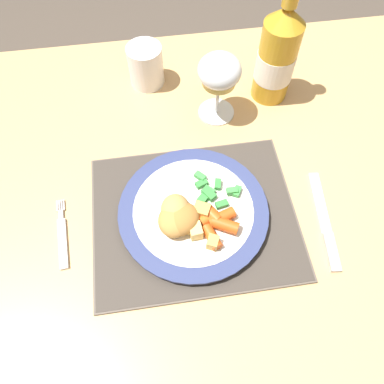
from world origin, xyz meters
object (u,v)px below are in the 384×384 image
(wine_glass, at_px, (219,74))
(bottle, at_px, (277,55))
(dining_table, at_px, (199,203))
(drinking_cup, at_px, (146,65))
(fork, at_px, (63,238))
(dinner_plate, at_px, (193,212))
(table_knife, at_px, (326,228))

(wine_glass, height_order, bottle, bottle)
(dining_table, height_order, drinking_cup, drinking_cup)
(dining_table, height_order, fork, fork)
(dining_table, bearing_deg, dinner_plate, -107.60)
(dining_table, xyz_separation_m, fork, (-0.25, -0.08, 0.08))
(bottle, bearing_deg, fork, -146.92)
(drinking_cup, bearing_deg, dinner_plate, -81.61)
(table_knife, xyz_separation_m, bottle, (-0.02, 0.34, 0.10))
(wine_glass, bearing_deg, fork, -142.00)
(table_knife, xyz_separation_m, drinking_cup, (-0.28, 0.41, 0.04))
(dining_table, relative_size, bottle, 5.39)
(dinner_plate, distance_m, fork, 0.23)
(bottle, bearing_deg, drinking_cup, 164.03)
(fork, distance_m, drinking_cup, 0.41)
(dining_table, distance_m, fork, 0.28)
(dinner_plate, xyz_separation_m, bottle, (0.21, 0.28, 0.09))
(table_knife, height_order, wine_glass, wine_glass)
(dinner_plate, bearing_deg, wine_glass, 70.27)
(dining_table, distance_m, wine_glass, 0.26)
(table_knife, height_order, drinking_cup, drinking_cup)
(dining_table, bearing_deg, wine_glass, 69.41)
(dining_table, distance_m, table_knife, 0.26)
(dining_table, height_order, dinner_plate, dinner_plate)
(fork, height_order, drinking_cup, drinking_cup)
(table_knife, distance_m, bottle, 0.35)
(dinner_plate, height_order, bottle, bottle)
(fork, distance_m, table_knife, 0.46)
(dinner_plate, xyz_separation_m, drinking_cup, (-0.05, 0.35, 0.03))
(table_knife, relative_size, bottle, 0.68)
(fork, relative_size, drinking_cup, 1.48)
(fork, height_order, table_knife, table_knife)
(wine_glass, bearing_deg, dining_table, -110.59)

